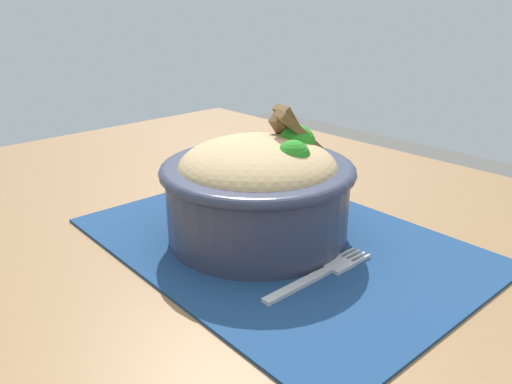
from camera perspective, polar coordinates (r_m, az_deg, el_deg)
The scene contains 4 objects.
table at distance 0.56m, azimuth 2.36°, elevation -14.29°, with size 1.15×0.78×0.78m.
placemat at distance 0.52m, azimuth 2.54°, elevation -5.59°, with size 0.39×0.28×0.00m, color navy.
bowl at distance 0.51m, azimuth 0.11°, elevation 0.60°, with size 0.23×0.23×0.13m.
fork at distance 0.47m, azimuth 7.50°, elevation -8.97°, with size 0.02×0.13×0.00m.
Camera 1 is at (0.32, -0.33, 1.01)m, focal length 35.61 mm.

